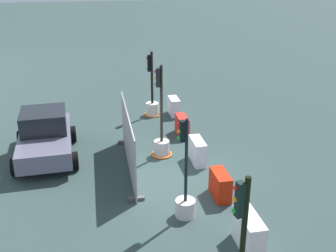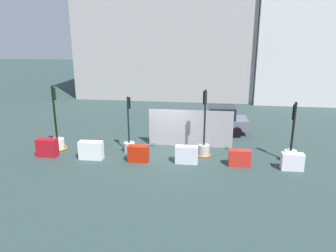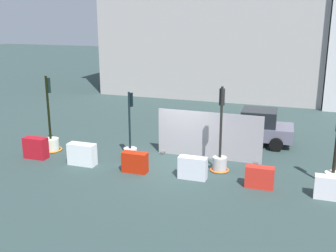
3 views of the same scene
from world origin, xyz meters
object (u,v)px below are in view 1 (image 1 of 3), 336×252
(construction_barrier_3, at_px, (197,151))
(construction_barrier_4, at_px, (182,126))
(construction_barrier_2, at_px, (220,185))
(construction_barrier_1, at_px, (249,232))
(construction_barrier_5, at_px, (174,106))
(traffic_light_2, at_px, (161,140))
(traffic_light_1, at_px, (185,197))
(car_grey_saloon, at_px, (45,136))
(traffic_light_3, at_px, (152,104))

(construction_barrier_3, height_order, construction_barrier_4, construction_barrier_3)
(construction_barrier_2, bearing_deg, construction_barrier_1, 179.61)
(construction_barrier_5, bearing_deg, construction_barrier_2, 179.94)
(construction_barrier_1, xyz_separation_m, construction_barrier_3, (4.69, 0.10, -0.02))
(construction_barrier_1, distance_m, construction_barrier_4, 7.17)
(traffic_light_2, height_order, construction_barrier_1, traffic_light_2)
(traffic_light_1, relative_size, construction_barrier_2, 2.94)
(traffic_light_2, height_order, construction_barrier_2, traffic_light_2)
(traffic_light_2, bearing_deg, construction_barrier_5, -17.57)
(construction_barrier_3, bearing_deg, car_grey_saloon, 73.96)
(construction_barrier_5, bearing_deg, car_grey_saloon, 121.25)
(traffic_light_1, xyz_separation_m, construction_barrier_3, (3.09, -1.15, -0.17))
(traffic_light_1, distance_m, car_grey_saloon, 6.18)
(traffic_light_2, distance_m, construction_barrier_4, 2.05)
(traffic_light_1, distance_m, construction_barrier_4, 5.68)
(construction_barrier_3, bearing_deg, traffic_light_1, 159.59)
(traffic_light_1, height_order, construction_barrier_4, traffic_light_1)
(construction_barrier_2, xyz_separation_m, construction_barrier_3, (2.32, 0.11, 0.03))
(construction_barrier_4, relative_size, car_grey_saloon, 0.26)
(traffic_light_1, xyz_separation_m, construction_barrier_5, (7.88, -1.27, -0.21))
(construction_barrier_3, bearing_deg, construction_barrier_2, -177.22)
(traffic_light_3, relative_size, construction_barrier_4, 2.93)
(construction_barrier_2, distance_m, construction_barrier_3, 2.32)
(construction_barrier_3, distance_m, car_grey_saloon, 5.50)
(construction_barrier_5, bearing_deg, construction_barrier_4, 176.86)
(traffic_light_1, relative_size, construction_barrier_4, 2.92)
(construction_barrier_4, bearing_deg, construction_barrier_3, -179.82)
(construction_barrier_1, distance_m, construction_barrier_3, 4.69)
(traffic_light_1, bearing_deg, construction_barrier_2, -58.46)
(construction_barrier_2, height_order, construction_barrier_3, construction_barrier_3)
(construction_barrier_5, height_order, car_grey_saloon, car_grey_saloon)
(construction_barrier_3, bearing_deg, construction_barrier_1, -178.83)
(construction_barrier_3, height_order, construction_barrier_5, construction_barrier_3)
(construction_barrier_5, bearing_deg, construction_barrier_1, 179.86)
(construction_barrier_1, distance_m, construction_barrier_2, 2.38)
(construction_barrier_1, height_order, construction_barrier_4, construction_barrier_1)
(construction_barrier_3, xyz_separation_m, construction_barrier_4, (2.47, 0.01, -0.03))
(traffic_light_2, relative_size, construction_barrier_2, 3.38)
(construction_barrier_3, bearing_deg, construction_barrier_5, -1.43)
(construction_barrier_3, bearing_deg, construction_barrier_4, 0.18)
(traffic_light_2, relative_size, construction_barrier_1, 2.89)
(construction_barrier_1, height_order, construction_barrier_2, construction_barrier_1)
(traffic_light_3, distance_m, construction_barrier_3, 5.00)
(traffic_light_2, xyz_separation_m, construction_barrier_3, (-0.78, -1.15, -0.18))
(construction_barrier_2, xyz_separation_m, construction_barrier_4, (4.79, 0.12, -0.01))
(traffic_light_1, relative_size, construction_barrier_1, 2.51)
(traffic_light_1, bearing_deg, traffic_light_3, -2.01)
(construction_barrier_5, bearing_deg, construction_barrier_3, 178.57)
(traffic_light_3, relative_size, construction_barrier_5, 3.02)
(traffic_light_2, bearing_deg, traffic_light_3, -3.88)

